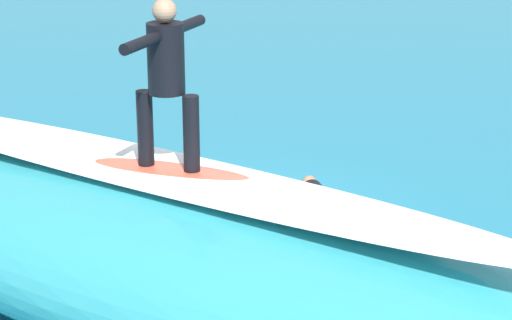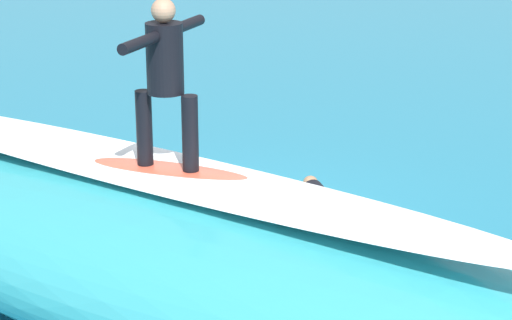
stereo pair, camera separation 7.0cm
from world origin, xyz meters
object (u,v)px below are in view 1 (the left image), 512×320
surfer_paddling (323,205)px  surfboard_paddling (320,215)px  surfboard_riding (169,172)px  surfer_riding (166,71)px

surfer_paddling → surfboard_paddling: bearing=0.0°
surfboard_riding → surfboard_paddling: bearing=-97.5°
surfboard_riding → surfboard_paddling: 3.58m
surfer_riding → surfer_paddling: 3.89m
surfboard_riding → surfer_riding: surfer_riding is taller
surfer_riding → surfboard_paddling: surfer_riding is taller
surfer_riding → surfer_paddling: surfer_riding is taller
surfboard_paddling → surfer_paddling: 0.22m
surfboard_riding → surfer_riding: bearing=99.7°
surfer_riding → surfer_paddling: bearing=-99.1°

